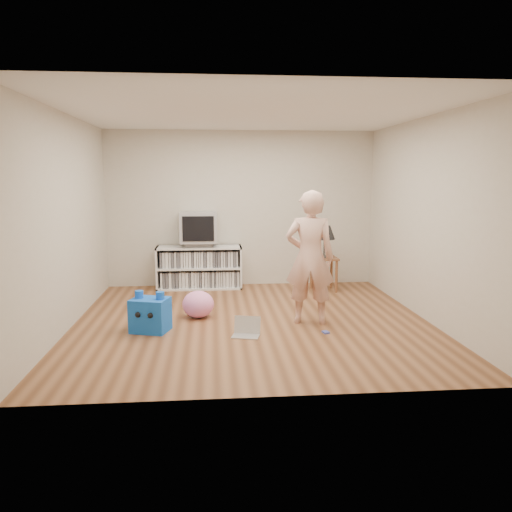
{
  "coord_description": "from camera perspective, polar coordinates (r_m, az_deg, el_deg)",
  "views": [
    {
      "loc": [
        -0.5,
        -6.19,
        1.83
      ],
      "look_at": [
        0.09,
        0.4,
        0.78
      ],
      "focal_mm": 35.0,
      "sensor_mm": 36.0,
      "label": 1
    }
  ],
  "objects": [
    {
      "name": "ground",
      "position": [
        6.47,
        -0.46,
        -7.44
      ],
      "size": [
        4.5,
        4.5,
        0.0
      ],
      "primitive_type": "plane",
      "color": "brown",
      "rests_on": "ground"
    },
    {
      "name": "walls",
      "position": [
        6.23,
        -0.47,
        4.1
      ],
      "size": [
        4.52,
        4.52,
        2.6
      ],
      "color": "beige",
      "rests_on": "ground"
    },
    {
      "name": "ceiling",
      "position": [
        6.26,
        -0.49,
        16.05
      ],
      "size": [
        4.5,
        4.5,
        0.01
      ],
      "primitive_type": "cube",
      "color": "white",
      "rests_on": "walls"
    },
    {
      "name": "media_unit",
      "position": [
        8.36,
        -6.49,
        -1.27
      ],
      "size": [
        1.4,
        0.45,
        0.7
      ],
      "color": "white",
      "rests_on": "ground"
    },
    {
      "name": "dvd_deck",
      "position": [
        8.29,
        -6.54,
        1.33
      ],
      "size": [
        0.45,
        0.35,
        0.07
      ],
      "primitive_type": "cube",
      "color": "gray",
      "rests_on": "media_unit"
    },
    {
      "name": "crt_tv",
      "position": [
        8.25,
        -6.58,
        3.29
      ],
      "size": [
        0.6,
        0.53,
        0.5
      ],
      "color": "#97979B",
      "rests_on": "dvd_deck"
    },
    {
      "name": "side_table",
      "position": [
        8.17,
        7.75,
        -1.07
      ],
      "size": [
        0.42,
        0.42,
        0.55
      ],
      "color": "brown",
      "rests_on": "ground"
    },
    {
      "name": "table_lamp",
      "position": [
        8.09,
        7.83,
        2.6
      ],
      "size": [
        0.34,
        0.34,
        0.52
      ],
      "color": "#333333",
      "rests_on": "side_table"
    },
    {
      "name": "person",
      "position": [
        6.25,
        6.17,
        -0.19
      ],
      "size": [
        0.67,
        0.5,
        1.68
      ],
      "primitive_type": "imported",
      "rotation": [
        0.0,
        0.0,
        2.97
      ],
      "color": "beige",
      "rests_on": "ground"
    },
    {
      "name": "laptop",
      "position": [
        5.89,
        -1.09,
        -8.51
      ],
      "size": [
        0.36,
        0.32,
        0.21
      ],
      "rotation": [
        0.0,
        0.0,
        -0.25
      ],
      "color": "silver",
      "rests_on": "ground"
    },
    {
      "name": "playing_cards",
      "position": [
        6.05,
        7.97,
        -8.62
      ],
      "size": [
        0.09,
        0.1,
        0.02
      ],
      "primitive_type": "cube",
      "rotation": [
        0.0,
        0.0,
        0.26
      ],
      "color": "#4A58C7",
      "rests_on": "ground"
    },
    {
      "name": "plush_blue",
      "position": [
        6.14,
        -12.0,
        -6.54
      ],
      "size": [
        0.5,
        0.45,
        0.49
      ],
      "rotation": [
        0.0,
        0.0,
        -0.3
      ],
      "color": "blue",
      "rests_on": "ground"
    },
    {
      "name": "plush_pink",
      "position": [
        6.64,
        -6.63,
        -5.5
      ],
      "size": [
        0.55,
        0.55,
        0.35
      ],
      "primitive_type": "ellipsoid",
      "rotation": [
        0.0,
        0.0,
        -0.43
      ],
      "color": "#FF85CA",
      "rests_on": "ground"
    }
  ]
}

